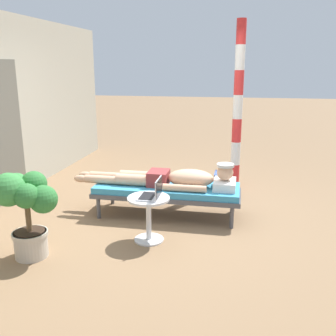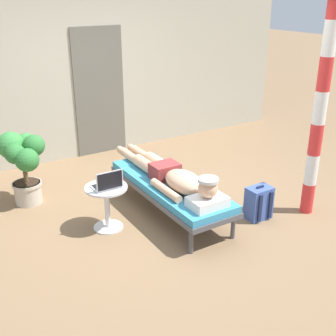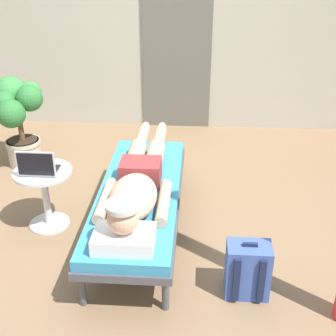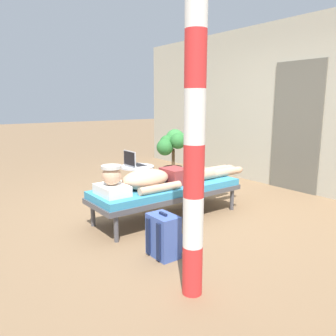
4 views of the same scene
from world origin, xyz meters
name	(u,v)px [view 2 (image 2 of 4)]	position (x,y,z in m)	size (l,w,h in m)	color
ground_plane	(162,209)	(0.00, 0.00, 0.00)	(40.00, 40.00, 0.00)	#846647
house_wall_back	(86,71)	(0.03, 2.41, 1.35)	(7.60, 0.20, 2.70)	#B2AD99
house_door_panel	(99,92)	(0.20, 2.30, 1.02)	(0.84, 0.03, 2.04)	#625F54
lounge_chair	(170,187)	(0.03, -0.13, 0.35)	(0.66, 1.93, 0.42)	#4C4C51
person_reclining	(174,176)	(0.03, -0.21, 0.52)	(0.53, 2.17, 0.33)	white
side_table	(107,200)	(-0.77, -0.07, 0.36)	(0.48, 0.48, 0.52)	silver
laptop	(108,184)	(-0.77, -0.12, 0.58)	(0.31, 0.24, 0.23)	silver
backpack	(258,203)	(0.86, -0.79, 0.20)	(0.30, 0.26, 0.42)	#3F59A5
potted_plant	(23,160)	(-1.38, 1.07, 0.59)	(0.56, 0.62, 0.94)	#BFB29E
porch_post	(320,108)	(1.49, -0.99, 1.32)	(0.15, 0.15, 2.64)	red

